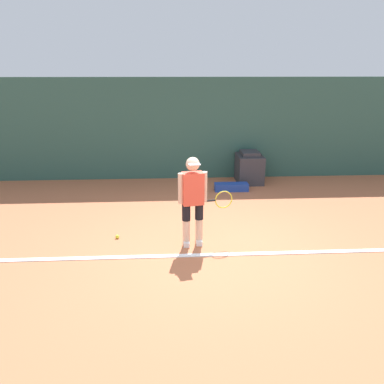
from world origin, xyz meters
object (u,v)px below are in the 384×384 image
Objects in this scene: equipment_bag at (231,187)px; tennis_player at (193,198)px; tennis_ball at (117,237)px; covered_chair at (249,168)px.

tennis_player is at bearing -111.01° from equipment_bag.
tennis_ball is at bearing -133.28° from equipment_bag.
equipment_bag is (2.42, 2.57, 0.06)m from tennis_ball.
tennis_player reaches higher than covered_chair.
tennis_ball is at bearing 156.80° from tennis_player.
covered_chair is 0.95m from equipment_bag.
tennis_player is 1.57m from tennis_ball.
tennis_player is 3.15m from equipment_bag.
tennis_player is 1.85× the size of equipment_bag.
tennis_player is 3.96m from covered_chair.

